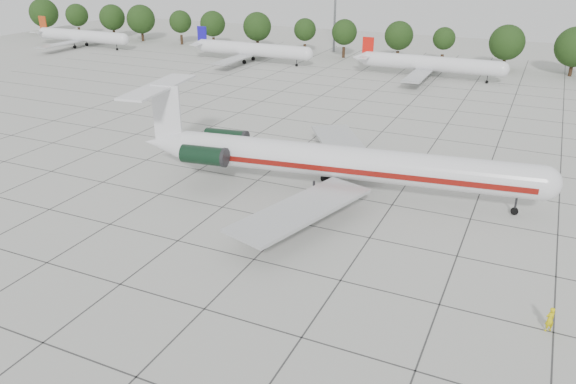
% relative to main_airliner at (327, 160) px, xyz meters
% --- Properties ---
extents(ground, '(260.00, 260.00, 0.00)m').
position_rel_main_airliner_xyz_m(ground, '(-0.40, -8.19, -3.78)').
color(ground, beige).
rests_on(ground, ground).
extents(apron_joints, '(170.00, 170.00, 0.02)m').
position_rel_main_airliner_xyz_m(apron_joints, '(-0.40, 6.81, -3.77)').
color(apron_joints, '#383838').
rests_on(apron_joints, ground).
extents(main_airliner, '(45.43, 35.51, 10.69)m').
position_rel_main_airliner_xyz_m(main_airliner, '(0.00, 0.00, 0.00)').
color(main_airliner, silver).
rests_on(main_airliner, ground).
extents(ground_crew, '(0.85, 0.81, 1.97)m').
position_rel_main_airliner_xyz_m(ground_crew, '(23.20, -16.14, -2.79)').
color(ground_crew, '#D2C10C').
rests_on(ground_crew, ground).
extents(bg_airliner_a, '(28.24, 27.20, 7.40)m').
position_rel_main_airliner_xyz_m(bg_airliner_a, '(-93.09, 61.71, -0.87)').
color(bg_airliner_a, silver).
rests_on(bg_airliner_a, ground).
extents(bg_airliner_b, '(28.24, 27.20, 7.40)m').
position_rel_main_airliner_xyz_m(bg_airliner_b, '(-42.60, 62.27, -0.87)').
color(bg_airliner_b, silver).
rests_on(bg_airliner_b, ground).
extents(bg_airliner_c, '(28.24, 27.20, 7.40)m').
position_rel_main_airliner_xyz_m(bg_airliner_c, '(-1.77, 62.71, -0.87)').
color(bg_airliner_c, silver).
rests_on(bg_airliner_c, ground).
extents(tree_line, '(249.86, 8.44, 10.22)m').
position_rel_main_airliner_xyz_m(tree_line, '(-12.08, 76.81, 2.20)').
color(tree_line, '#332114').
rests_on(tree_line, ground).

